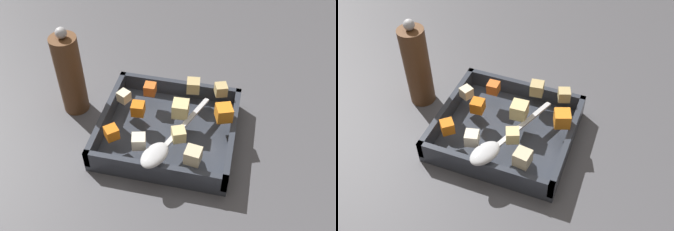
{
  "view_description": "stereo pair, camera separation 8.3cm",
  "coord_description": "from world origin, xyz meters",
  "views": [
    {
      "loc": [
        -0.12,
        0.59,
        0.66
      ],
      "look_at": [
        0.01,
        0.02,
        0.06
      ],
      "focal_mm": 42.88,
      "sensor_mm": 36.0,
      "label": 1
    },
    {
      "loc": [
        -0.2,
        0.57,
        0.66
      ],
      "look_at": [
        0.01,
        0.02,
        0.06
      ],
      "focal_mm": 42.88,
      "sensor_mm": 36.0,
      "label": 2
    }
  ],
  "objects": [
    {
      "name": "carrot_chunk_near_spoon",
      "position": [
        -0.1,
        -0.01,
        0.07
      ],
      "size": [
        0.04,
        0.04,
        0.03
      ],
      "primitive_type": "cube",
      "rotation": [
        0.0,
        0.0,
        0.35
      ],
      "color": "orange",
      "rests_on": "baking_dish"
    },
    {
      "name": "parsnip_chunk_corner_nw",
      "position": [
        0.05,
        0.1,
        0.07
      ],
      "size": [
        0.03,
        0.03,
        0.03
      ],
      "primitive_type": "cube",
      "rotation": [
        0.0,
        0.0,
        3.39
      ],
      "color": "silver",
      "rests_on": "baking_dish"
    },
    {
      "name": "carrot_chunk_corner_sw",
      "position": [
        0.07,
        -0.05,
        0.07
      ],
      "size": [
        0.03,
        0.03,
        0.02
      ],
      "primitive_type": "cube",
      "rotation": [
        0.0,
        0.0,
        1.59
      ],
      "color": "orange",
      "rests_on": "baking_dish"
    },
    {
      "name": "potato_chunk_back_center",
      "position": [
        -0.02,
        -0.08,
        0.07
      ],
      "size": [
        0.03,
        0.03,
        0.03
      ],
      "primitive_type": "cube",
      "rotation": [
        0.0,
        0.0,
        0.13
      ],
      "color": "tan",
      "rests_on": "baking_dish"
    },
    {
      "name": "potato_chunk_heap_side",
      "position": [
        -0.09,
        -0.08,
        0.07
      ],
      "size": [
        0.03,
        0.03,
        0.03
      ],
      "primitive_type": "cube",
      "rotation": [
        0.0,
        0.0,
        0.34
      ],
      "color": "tan",
      "rests_on": "baking_dish"
    },
    {
      "name": "carrot_chunk_heap_top",
      "position": [
        0.11,
        0.09,
        0.07
      ],
      "size": [
        0.04,
        0.04,
        0.03
      ],
      "primitive_type": "cube",
      "rotation": [
        0.0,
        0.0,
        0.71
      ],
      "color": "orange",
      "rests_on": "baking_dish"
    },
    {
      "name": "pepper_mill",
      "position": [
        0.24,
        -0.02,
        0.1
      ],
      "size": [
        0.06,
        0.06,
        0.22
      ],
      "color": "brown",
      "rests_on": "ground_plane"
    },
    {
      "name": "potato_chunk_far_right",
      "position": [
        -0.06,
        0.12,
        0.07
      ],
      "size": [
        0.03,
        0.03,
        0.03
      ],
      "primitive_type": "cube",
      "rotation": [
        0.0,
        0.0,
        4.58
      ],
      "color": "beige",
      "rests_on": "baking_dish"
    },
    {
      "name": "potato_chunk_near_right",
      "position": [
        0.12,
        -0.02,
        0.07
      ],
      "size": [
        0.03,
        0.03,
        0.02
      ],
      "primitive_type": "cube",
      "rotation": [
        0.0,
        0.0,
        4.25
      ],
      "color": "beige",
      "rests_on": "baking_dish"
    },
    {
      "name": "potato_chunk_under_handle",
      "position": [
        -0.01,
        -0.0,
        0.07
      ],
      "size": [
        0.04,
        0.04,
        0.03
      ],
      "primitive_type": "cube",
      "rotation": [
        0.0,
        0.0,
        4.76
      ],
      "color": "#E0CC89",
      "rests_on": "baking_dish"
    },
    {
      "name": "ground_plane",
      "position": [
        0.0,
        0.0,
        0.0
      ],
      "size": [
        4.0,
        4.0,
        0.0
      ],
      "primitive_type": "plane",
      "color": "#4C4C51"
    },
    {
      "name": "baking_dish",
      "position": [
        0.01,
        0.02,
        0.02
      ],
      "size": [
        0.28,
        0.26,
        0.05
      ],
      "color": "#333842",
      "rests_on": "ground_plane"
    },
    {
      "name": "potato_chunk_rim_edge",
      "position": [
        -0.02,
        0.07,
        0.07
      ],
      "size": [
        0.03,
        0.03,
        0.03
      ],
      "primitive_type": "cube",
      "rotation": [
        0.0,
        0.0,
        3.54
      ],
      "color": "#E0CC89",
      "rests_on": "baking_dish"
    },
    {
      "name": "carrot_chunk_far_left",
      "position": [
        0.08,
        0.02,
        0.07
      ],
      "size": [
        0.03,
        0.03,
        0.03
      ],
      "primitive_type": "cube",
      "rotation": [
        0.0,
        0.0,
        1.65
      ],
      "color": "orange",
      "rests_on": "baking_dish"
    },
    {
      "name": "serving_spoon",
      "position": [
        0.01,
        0.11,
        0.06
      ],
      "size": [
        0.11,
        0.23,
        0.02
      ],
      "rotation": [
        0.0,
        0.0,
        4.33
      ],
      "color": "silver",
      "rests_on": "baking_dish"
    }
  ]
}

